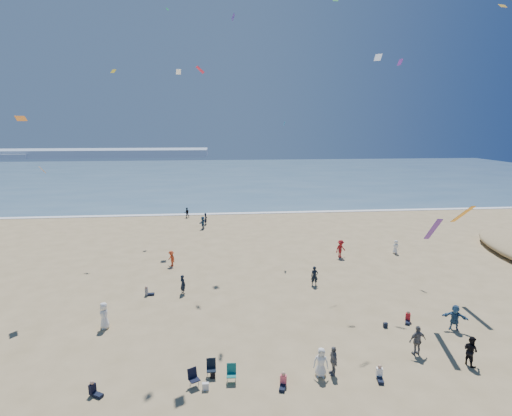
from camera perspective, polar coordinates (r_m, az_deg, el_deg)
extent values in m
plane|color=tan|center=(21.98, -3.58, -27.23)|extent=(220.00, 220.00, 0.00)
cube|color=#476B84|center=(112.94, -5.28, 4.68)|extent=(220.00, 100.00, 0.06)
cube|color=white|center=(63.60, -5.01, -0.82)|extent=(220.00, 1.20, 0.08)
cube|color=#7A8EA8|center=(196.73, -23.33, 7.23)|extent=(110.00, 20.00, 3.20)
imported|color=white|center=(46.44, 19.32, -5.27)|extent=(0.78, 0.88, 1.52)
imported|color=#2C557B|center=(54.66, -7.62, -2.09)|extent=(1.01, 1.66, 1.71)
imported|color=black|center=(34.39, -10.41, -10.67)|extent=(0.68, 0.71, 1.64)
imported|color=black|center=(35.81, 8.36, -9.60)|extent=(0.67, 0.47, 1.73)
imported|color=slate|center=(27.47, 22.07, -17.13)|extent=(1.17, 0.62, 1.90)
imported|color=white|center=(30.40, -20.87, -14.15)|extent=(0.87, 1.07, 1.88)
imported|color=black|center=(61.72, -9.87, -0.64)|extent=(0.87, 0.75, 1.54)
imported|color=#2C537B|center=(31.50, 26.54, -13.81)|extent=(1.71, 1.25, 1.79)
imported|color=#C83F1C|center=(40.99, -11.99, -7.06)|extent=(1.08, 1.16, 1.57)
imported|color=slate|center=(24.40, 10.98, -20.59)|extent=(0.46, 1.02, 1.71)
imported|color=white|center=(24.14, 9.26, -20.92)|extent=(0.93, 0.71, 1.71)
imported|color=maroon|center=(43.53, 11.99, -5.72)|extent=(1.42, 1.18, 1.91)
imported|color=black|center=(27.79, 28.32, -17.49)|extent=(0.89, 1.02, 1.79)
imported|color=black|center=(56.96, -7.19, -1.53)|extent=(0.52, 0.68, 1.67)
cube|color=silver|center=(23.40, -7.22, -23.96)|extent=(0.35, 0.20, 0.40)
cube|color=black|center=(24.21, -6.17, -22.59)|extent=(0.30, 0.22, 0.38)
cube|color=black|center=(30.33, 18.00, -15.62)|extent=(0.28, 0.18, 0.34)
cube|color=orange|center=(34.34, -28.21, 4.82)|extent=(0.73, 0.90, 0.48)
cube|color=yellow|center=(48.93, 31.77, 23.35)|extent=(0.90, 0.51, 0.33)
cube|color=white|center=(37.71, 17.05, 19.89)|extent=(0.73, 0.71, 0.61)
cube|color=#852E92|center=(45.18, 19.89, 19.01)|extent=(0.44, 0.64, 0.64)
cube|color=#1E9A56|center=(61.40, -12.56, 25.99)|extent=(0.48, 0.55, 0.28)
cube|color=red|center=(27.58, -7.98, 18.97)|extent=(0.59, 0.82, 0.42)
cube|color=white|center=(51.13, -11.02, 18.55)|extent=(0.66, 0.65, 0.54)
cube|color=orange|center=(35.02, -30.55, 10.96)|extent=(0.66, 0.88, 0.39)
cube|color=gold|center=(49.23, -19.70, 17.93)|extent=(0.65, 0.60, 0.41)
cube|color=#5831A5|center=(34.69, -3.28, 25.60)|extent=(0.29, 0.80, 0.46)
cube|color=#1483C7|center=(43.79, 4.07, 11.94)|extent=(0.30, 0.70, 0.42)
cube|color=#50228B|center=(29.75, 23.93, -2.84)|extent=(0.35, 3.14, 2.21)
cube|color=orange|center=(35.38, 27.42, -0.80)|extent=(0.35, 2.64, 1.87)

